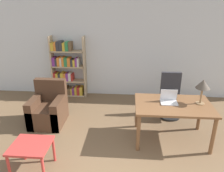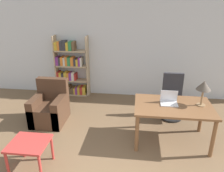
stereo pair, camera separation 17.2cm
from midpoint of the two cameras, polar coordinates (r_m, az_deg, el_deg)
The scene contains 8 objects.
wall_back at distance 6.07m, azimuth 5.05°, elevation 9.62°, with size 8.00×0.06×2.70m.
desk at distance 4.30m, azimuth 16.75°, elevation -6.06°, with size 1.43×0.93×0.77m.
laptop at distance 4.27m, azimuth 15.77°, elevation -3.76°, with size 0.32×0.24×0.25m.
table_lamp at distance 4.28m, azimuth 23.93°, elevation -0.12°, with size 0.26×0.26×0.48m.
office_chair at distance 5.29m, azimuth 16.35°, elevation -3.11°, with size 0.50×0.50×1.04m.
side_table_blue at distance 3.81m, azimuth -19.56°, elevation -14.63°, with size 0.60×0.55×0.49m.
armchair at distance 5.12m, azimuth -14.97°, elevation -5.76°, with size 0.70×0.78×0.95m.
bookshelf at distance 6.30m, azimuth -10.11°, elevation 4.28°, with size 0.95×0.28×1.71m.
Camera 2 is at (0.28, -1.40, 2.59)m, focal length 35.00 mm.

